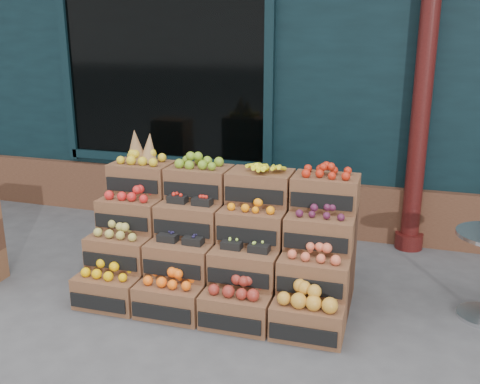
% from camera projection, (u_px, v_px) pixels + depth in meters
% --- Properties ---
extents(ground, '(60.00, 60.00, 0.00)m').
position_uv_depth(ground, '(236.00, 326.00, 4.05)').
color(ground, '#454548').
rests_on(ground, ground).
extents(shop_facade, '(12.00, 6.24, 4.80)m').
position_uv_depth(shop_facade, '(344.00, 17.00, 8.04)').
color(shop_facade, black).
rests_on(shop_facade, ground).
extents(crate_display, '(2.17, 1.10, 1.34)m').
position_uv_depth(crate_display, '(221.00, 248.00, 4.45)').
color(crate_display, brown).
rests_on(crate_display, ground).
extents(shopkeeper, '(0.81, 0.58, 2.08)m').
position_uv_depth(shopkeeper, '(186.00, 124.00, 6.82)').
color(shopkeeper, '#144726').
rests_on(shopkeeper, ground).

